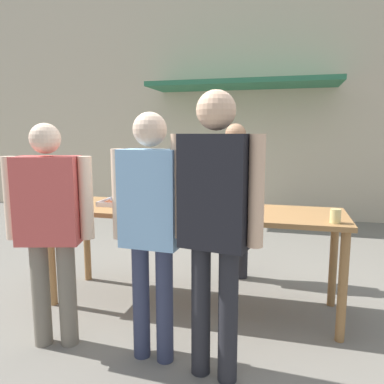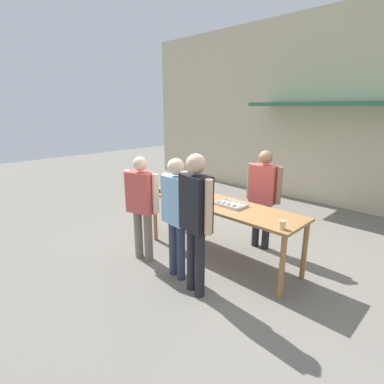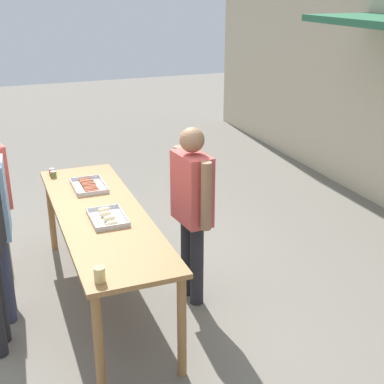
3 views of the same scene
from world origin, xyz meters
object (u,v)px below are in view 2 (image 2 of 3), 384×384
food_tray_buns (231,204)px  person_server_behind_table (263,192)px  food_tray_sausages (192,194)px  person_customer_waiting_in_line (176,208)px  condiment_jar_ketchup (162,191)px  beer_cup (282,225)px  person_customer_with_cup (196,213)px  person_customer_holding_hotdog (142,200)px  condiment_jar_mustard (159,190)px

food_tray_buns → person_server_behind_table: 0.75m
food_tray_sausages → person_customer_waiting_in_line: size_ratio=0.27×
condiment_jar_ketchup → food_tray_sausages: bearing=33.1°
beer_cup → person_customer_with_cup: person_customer_with_cup is taller
food_tray_sausages → person_customer_holding_hotdog: bearing=-101.3°
person_customer_with_cup → person_customer_waiting_in_line: (-0.45, 0.09, -0.07)m
food_tray_buns → person_customer_waiting_in_line: bearing=-105.0°
food_tray_buns → person_customer_with_cup: 1.02m
food_tray_buns → person_customer_waiting_in_line: person_customer_waiting_in_line is taller
beer_cup → person_customer_with_cup: (-0.77, -0.70, 0.13)m
beer_cup → person_customer_with_cup: 1.05m
condiment_jar_ketchup → person_server_behind_table: 1.70m
food_tray_sausages → beer_cup: (1.81, -0.28, 0.04)m
food_tray_sausages → condiment_jar_ketchup: size_ratio=7.03×
beer_cup → person_customer_holding_hotdog: size_ratio=0.07×
beer_cup → person_customer_holding_hotdog: bearing=-162.6°
person_customer_with_cup → person_server_behind_table: bearing=-75.0°
condiment_jar_mustard → person_customer_waiting_in_line: (1.12, -0.61, 0.08)m
food_tray_sausages → person_server_behind_table: size_ratio=0.28×
food_tray_buns → person_server_behind_table: (0.09, 0.75, 0.07)m
food_tray_sausages → condiment_jar_ketchup: 0.53m
condiment_jar_ketchup → beer_cup: bearing=0.2°
person_customer_waiting_in_line → condiment_jar_mustard: bearing=-24.6°
condiment_jar_ketchup → person_customer_holding_hotdog: size_ratio=0.04×
condiment_jar_mustard → person_customer_with_cup: person_customer_with_cup is taller
food_tray_buns → condiment_jar_mustard: size_ratio=6.63×
condiment_jar_mustard → condiment_jar_ketchup: (0.09, 0.00, 0.00)m
condiment_jar_ketchup → beer_cup: 2.25m
condiment_jar_mustard → person_customer_holding_hotdog: person_customer_holding_hotdog is taller
condiment_jar_mustard → person_customer_with_cup: size_ratio=0.04×
person_server_behind_table → food_tray_sausages: bearing=-147.2°
condiment_jar_mustard → food_tray_sausages: bearing=28.4°
food_tray_sausages → person_customer_holding_hotdog: 0.92m
condiment_jar_ketchup → person_customer_holding_hotdog: person_customer_holding_hotdog is taller
condiment_jar_mustard → person_server_behind_table: (1.44, 1.03, 0.06)m
food_tray_buns → beer_cup: beer_cup is taller
food_tray_buns → person_customer_with_cup: size_ratio=0.24×
food_tray_sausages → condiment_jar_mustard: bearing=-151.6°
condiment_jar_ketchup → person_server_behind_table: person_server_behind_table is taller
beer_cup → person_customer_waiting_in_line: (-1.22, -0.61, 0.06)m
condiment_jar_ketchup → person_server_behind_table: (1.35, 1.03, 0.06)m
person_server_behind_table → person_customer_waiting_in_line: (-0.32, -1.64, 0.03)m
person_customer_waiting_in_line → food_tray_sausages: bearing=-52.8°
person_customer_with_cup → person_customer_waiting_in_line: 0.46m
person_server_behind_table → person_customer_with_cup: size_ratio=0.92×
food_tray_buns → person_customer_holding_hotdog: bearing=-138.1°
person_server_behind_table → person_customer_holding_hotdog: 1.98m
condiment_jar_ketchup → person_customer_waiting_in_line: 1.20m
condiment_jar_ketchup → person_customer_with_cup: size_ratio=0.04×
person_customer_waiting_in_line → person_customer_holding_hotdog: bearing=4.7°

